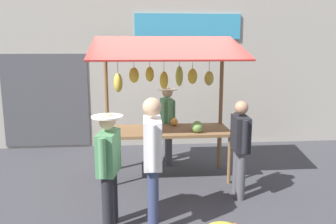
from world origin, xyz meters
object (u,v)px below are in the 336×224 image
Objects in this scene: vendor_with_sunhat at (167,119)px; market_stall at (166,91)px; shopper_with_ponytail at (152,154)px; shopper_in_grey_tee at (109,163)px; shopper_with_shopping_bag at (240,143)px.

market_stall is at bearing -12.07° from vendor_with_sunhat.
market_stall reaches higher than shopper_with_ponytail.
shopper_in_grey_tee is (0.96, 2.45, -0.02)m from vendor_with_sunhat.
shopper_with_shopping_bag is at bearing 137.79° from market_stall.
vendor_with_sunhat reaches higher than shopper_in_grey_tee.
shopper_with_ponytail is at bearing 125.13° from shopper_with_shopping_bag.
shopper_with_shopping_bag is at bearing -56.80° from shopper_with_ponytail.
market_stall is at bearing -8.83° from shopper_with_ponytail.
vendor_with_sunhat is 2.55m from shopper_with_ponytail.
shopper_with_shopping_bag reaches higher than shopper_in_grey_tee.
vendor_with_sunhat is 2.63m from shopper_in_grey_tee.
shopper_with_ponytail is at bearing -86.36° from shopper_in_grey_tee.
market_stall is 1.92m from shopper_with_ponytail.
shopper_in_grey_tee is at bearing 115.69° from shopper_with_shopping_bag.
market_stall reaches higher than shopper_in_grey_tee.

